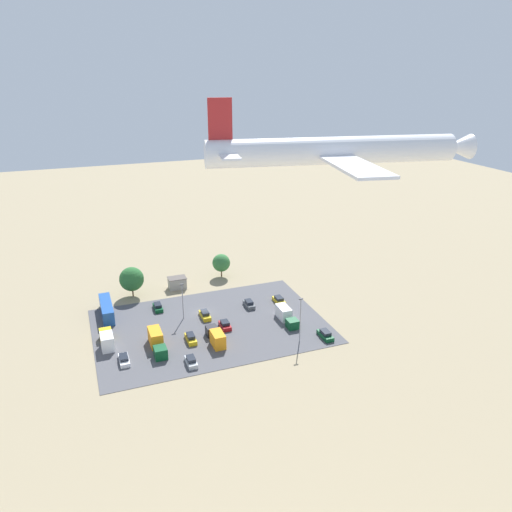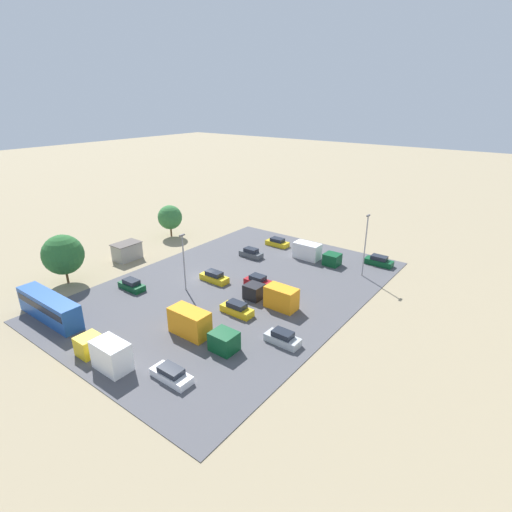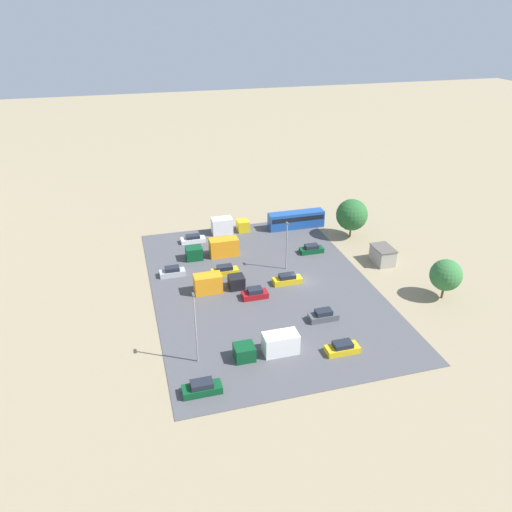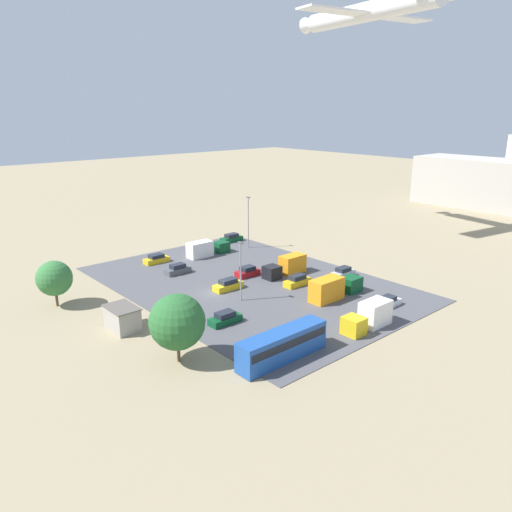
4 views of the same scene
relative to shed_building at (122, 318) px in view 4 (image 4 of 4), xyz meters
The scene contains 23 objects.
ground_plane 16.43m from the shed_building, 98.77° to the left, with size 400.00×400.00×0.00m, color gray.
parking_lot_surface 22.84m from the shed_building, 96.28° to the left, with size 50.38×34.83×0.08m.
shed_building is the anchor object (origin of this frame).
bus 20.87m from the shed_building, 26.90° to the left, with size 2.56×11.41×3.31m.
parked_car_0 27.55m from the shed_building, 141.05° to the left, with size 1.91×4.46×1.52m.
parked_car_1 25.29m from the shed_building, 102.00° to the left, with size 1.94×4.00×1.64m.
parked_car_2 12.71m from the shed_building, 56.39° to the left, with size 1.83×4.32×1.55m.
parked_car_3 36.57m from the shed_building, 81.78° to the left, with size 1.78×4.24×1.59m.
parked_car_4 18.64m from the shed_building, 97.39° to the left, with size 1.78×4.73×1.65m.
parked_car_5 43.59m from the shed_building, 123.45° to the left, with size 1.85×4.67×1.64m.
parked_car_6 27.83m from the shed_building, 83.39° to the left, with size 1.73×4.56×1.66m.
parked_car_7 21.78m from the shed_building, 129.31° to the left, with size 1.77×4.25×1.64m.
parked_car_8 35.31m from the shed_building, 60.60° to the left, with size 1.86×4.63×1.41m.
parked_truck_0 29.62m from the shed_building, 69.65° to the left, with size 2.47×9.43×3.24m.
parked_truck_1 30.61m from the shed_building, 49.61° to the left, with size 2.50×7.40×3.17m.
parked_truck_2 32.74m from the shed_building, 125.96° to the left, with size 2.42×8.48×2.84m.
parked_truck_3 30.14m from the shed_building, 93.10° to the left, with size 2.35×8.00×3.01m.
tree_near_shed 13.71m from the shed_building, 165.81° to the right, with size 4.87×4.87×6.49m.
tree_apron_mid 11.96m from the shed_building, ahead, with size 6.06×6.06×7.70m.
light_pole_lot_centre 40.44m from the shed_building, 116.85° to the left, with size 0.90×0.28×10.04m.
light_pole_lot_edge 17.54m from the shed_building, 82.28° to the left, with size 0.90×0.28×8.62m.
horizon_parking_garage 111.89m from the shed_building, 92.26° to the left, with size 42.66×14.20×13.09m.
airplane 74.08m from the shed_building, 100.99° to the left, with size 37.06×30.89×8.73m.
Camera 4 is at (56.05, -41.15, 26.49)m, focal length 35.00 mm.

